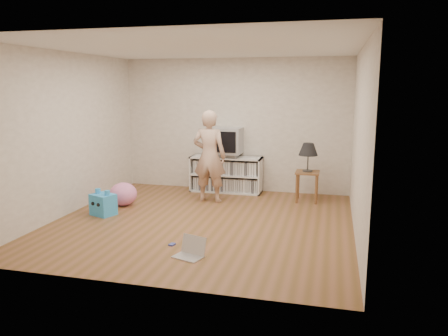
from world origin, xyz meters
TOP-DOWN VIEW (x-y plane):
  - ground at (0.00, 0.00)m, footprint 4.50×4.50m
  - walls at (0.00, 0.00)m, footprint 4.52×4.52m
  - ceiling at (0.00, 0.00)m, footprint 4.50×4.50m
  - media_unit at (-0.12, 2.04)m, footprint 1.40×0.45m
  - dvd_deck at (-0.12, 2.02)m, footprint 0.45×0.35m
  - crt_tv at (-0.12, 2.02)m, footprint 0.60×0.53m
  - side_table at (1.48, 1.65)m, footprint 0.42×0.42m
  - table_lamp at (1.48, 1.65)m, footprint 0.34×0.34m
  - person at (-0.23, 1.22)m, footprint 0.61×0.41m
  - laptop at (0.27, -1.35)m, footprint 0.41×0.37m
  - playing_cards at (-0.09, -1.06)m, footprint 0.08×0.10m
  - plush_blue at (-1.67, -0.03)m, footprint 0.44×0.40m
  - plush_pink at (-1.62, 0.59)m, footprint 0.50×0.50m

SIDE VIEW (x-z plane):
  - ground at x=0.00m, z-range 0.00..0.00m
  - playing_cards at x=-0.09m, z-range 0.00..0.02m
  - laptop at x=0.27m, z-range -0.05..0.18m
  - plush_blue at x=-1.67m, z-range -0.03..0.39m
  - plush_pink at x=-1.62m, z-range 0.00..0.40m
  - media_unit at x=-0.12m, z-range 0.00..0.70m
  - side_table at x=1.48m, z-range 0.14..0.69m
  - dvd_deck at x=-0.12m, z-range 0.70..0.77m
  - person at x=-0.23m, z-range 0.00..1.65m
  - table_lamp at x=1.48m, z-range 0.68..1.20m
  - crt_tv at x=-0.12m, z-range 0.77..1.27m
  - walls at x=0.00m, z-range 0.00..2.60m
  - ceiling at x=0.00m, z-range 2.60..2.60m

